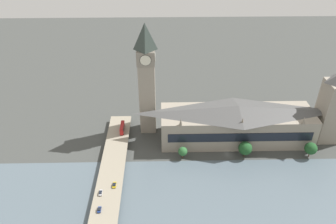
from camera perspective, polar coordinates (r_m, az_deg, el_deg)
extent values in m
plane|color=#424442|center=(224.34, 10.30, -7.30)|extent=(600.00, 600.00, 0.00)
cube|color=slate|center=(198.34, 12.19, -14.24)|extent=(62.12, 360.00, 0.30)
cube|color=gray|center=(232.55, 11.78, -2.39)|extent=(28.61, 104.04, 22.04)
cube|color=black|center=(220.66, 12.53, -4.35)|extent=(0.40, 95.72, 6.61)
pyramid|color=#4C4C4C|center=(224.95, 12.17, 0.46)|extent=(28.03, 101.96, 5.48)
cone|color=gray|center=(227.12, 22.59, -1.33)|extent=(2.20, 2.20, 5.00)
cone|color=gray|center=(214.37, 12.86, -1.53)|extent=(2.20, 2.20, 5.00)
cone|color=gray|center=(208.45, 2.25, -1.70)|extent=(2.20, 2.20, 5.00)
cube|color=gray|center=(227.03, -3.64, 3.49)|extent=(11.05, 11.05, 62.78)
cube|color=gray|center=(215.11, -3.89, 9.61)|extent=(11.71, 11.71, 9.94)
cylinder|color=black|center=(209.92, -3.95, 8.98)|extent=(0.50, 7.52, 7.52)
cylinder|color=silver|center=(209.81, -3.95, 8.97)|extent=(0.62, 6.96, 6.96)
cylinder|color=black|center=(220.34, -3.84, 10.20)|extent=(0.50, 7.52, 7.52)
cylinder|color=silver|center=(220.44, -3.84, 10.22)|extent=(0.62, 6.96, 6.96)
cylinder|color=black|center=(214.92, -2.35, 9.63)|extent=(7.52, 0.50, 7.52)
cylinder|color=silver|center=(214.92, -2.32, 9.63)|extent=(6.96, 0.62, 6.96)
cylinder|color=black|center=(215.46, -5.43, 9.57)|extent=(7.52, 0.50, 7.52)
cylinder|color=silver|center=(215.47, -5.46, 9.57)|extent=(6.96, 0.62, 6.96)
pyramid|color=#2D3833|center=(209.99, -4.04, 13.02)|extent=(11.27, 11.27, 17.41)
cube|color=gray|center=(248.95, 26.66, 0.09)|extent=(16.54, 16.54, 44.38)
cube|color=gray|center=(195.00, -10.40, -14.40)|extent=(3.00, 12.98, 3.13)
cube|color=gray|center=(234.82, -8.67, -4.50)|extent=(3.00, 12.98, 3.13)
cube|color=gray|center=(193.42, -10.46, -13.97)|extent=(156.24, 15.27, 1.20)
cube|color=red|center=(235.82, -7.95, -2.96)|extent=(11.92, 2.41, 2.03)
cube|color=black|center=(235.58, -7.96, -2.88)|extent=(10.72, 2.47, 0.90)
cube|color=red|center=(234.53, -7.99, -2.53)|extent=(11.68, 2.41, 2.39)
cube|color=black|center=(234.46, -7.99, -2.50)|extent=(10.72, 2.47, 1.15)
cube|color=maroon|center=(233.79, -8.02, -2.27)|extent=(11.56, 2.29, 0.16)
cylinder|color=black|center=(240.35, -7.56, -2.41)|extent=(1.03, 0.28, 1.03)
cylinder|color=black|center=(240.61, -8.08, -2.41)|extent=(1.03, 0.28, 1.03)
cylinder|color=black|center=(232.23, -7.78, -3.88)|extent=(1.03, 0.28, 1.03)
cylinder|color=black|center=(232.50, -8.32, -3.88)|extent=(1.03, 0.28, 1.03)
cube|color=gold|center=(196.33, -9.32, -12.43)|extent=(4.62, 1.88, 0.60)
cube|color=black|center=(195.84, -9.34, -12.35)|extent=(2.40, 1.69, 0.50)
cylinder|color=black|center=(197.60, -9.00, -12.10)|extent=(0.71, 0.22, 0.71)
cylinder|color=black|center=(197.84, -9.50, -12.09)|extent=(0.71, 0.22, 0.71)
cylinder|color=black|center=(195.11, -9.12, -12.86)|extent=(0.71, 0.22, 0.71)
cylinder|color=black|center=(195.35, -9.63, -12.85)|extent=(0.71, 0.22, 0.71)
cube|color=navy|center=(185.53, -11.88, -16.32)|extent=(3.96, 1.81, 0.64)
cube|color=black|center=(185.00, -11.91, -16.22)|extent=(2.06, 1.63, 0.58)
cylinder|color=black|center=(186.54, -11.54, -16.01)|extent=(0.62, 0.22, 0.62)
cylinder|color=black|center=(186.84, -12.05, -15.99)|extent=(0.62, 0.22, 0.62)
cylinder|color=black|center=(184.59, -11.69, -16.74)|extent=(0.62, 0.22, 0.62)
cylinder|color=black|center=(184.89, -12.21, -16.72)|extent=(0.62, 0.22, 0.62)
cube|color=silver|center=(193.49, -11.65, -13.62)|extent=(4.42, 1.71, 0.66)
cube|color=black|center=(192.98, -11.68, -13.53)|extent=(2.30, 1.54, 0.50)
cylinder|color=black|center=(194.71, -11.34, -13.30)|extent=(0.63, 0.22, 0.63)
cylinder|color=black|center=(194.99, -11.79, -13.28)|extent=(0.63, 0.22, 0.63)
cylinder|color=black|center=(192.35, -11.49, -14.06)|extent=(0.63, 0.22, 0.63)
cylinder|color=black|center=(192.63, -11.95, -14.05)|extent=(0.63, 0.22, 0.63)
cylinder|color=brown|center=(237.34, 23.34, -6.81)|extent=(0.70, 0.70, 3.41)
sphere|color=#1E4C23|center=(234.28, 23.62, -5.84)|extent=(8.12, 8.12, 8.12)
cylinder|color=brown|center=(224.14, 13.12, -7.23)|extent=(0.70, 0.70, 3.11)
sphere|color=#1E4C23|center=(220.75, 13.30, -6.17)|extent=(9.01, 9.01, 9.01)
cylinder|color=brown|center=(217.42, 2.56, -7.69)|extent=(0.70, 0.70, 3.07)
sphere|color=#2D6633|center=(214.75, 2.59, -6.87)|extent=(6.07, 6.07, 6.07)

